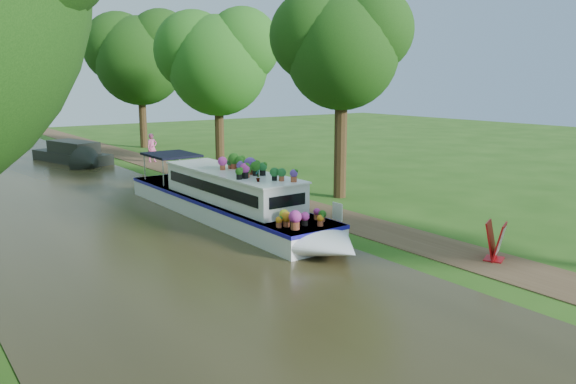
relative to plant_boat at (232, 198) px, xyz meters
The scene contains 11 objects.
ground 3.19m from the plant_boat, 42.93° to the right, with size 100.00×100.00×0.00m, color #244E13.
canal_water 4.38m from the plant_boat, 150.84° to the right, with size 10.00×100.00×0.02m, color #2D2813.
towpath 4.12m from the plant_boat, 31.24° to the right, with size 2.20×100.00×0.03m, color #4F3925.
plant_boat is the anchor object (origin of this frame).
tree_near_overhang 8.39m from the plant_boat, ahead, with size 5.52×5.28×8.99m.
tree_near_mid 15.66m from the plant_boat, 62.60° to the left, with size 6.90×6.60×9.40m.
tree_near_far 25.56m from the plant_boat, 75.44° to the left, with size 7.59×7.26×10.30m.
second_boat 18.63m from the plant_boat, 91.54° to the left, with size 3.49×7.39×1.36m.
sandwich_board 9.28m from the plant_boat, 66.13° to the right, with size 0.76×0.80×1.10m.
pedestrian_pink 16.37m from the plant_boat, 77.29° to the left, with size 0.65×0.43×1.80m, color #C9537F.
verge_plant 3.76m from the plant_boat, 51.65° to the left, with size 0.35×0.31×0.39m, color #1F6721.
Camera 1 is at (-12.47, -15.38, 5.14)m, focal length 35.00 mm.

